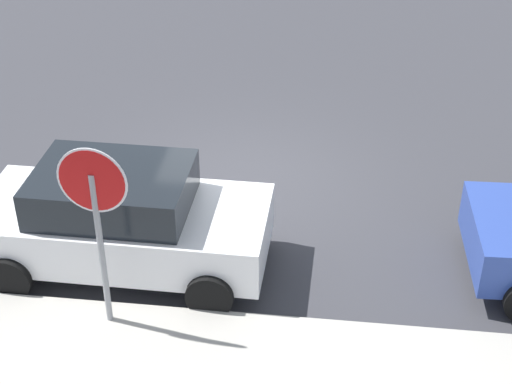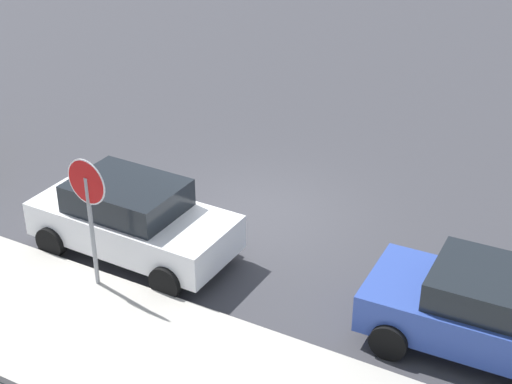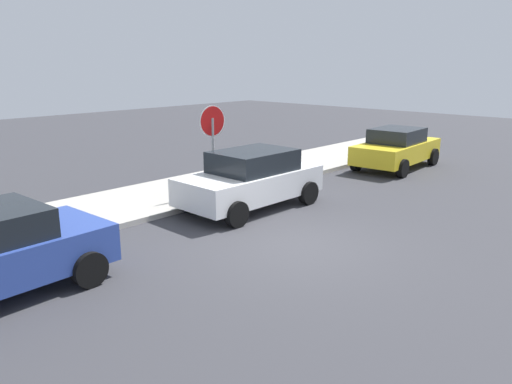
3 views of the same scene
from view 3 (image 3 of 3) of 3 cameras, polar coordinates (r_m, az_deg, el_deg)
name	(u,v)px [view 3 (image 3 of 3)]	position (r m, az deg, el deg)	size (l,w,h in m)	color
ground_plane	(293,244)	(10.87, 4.21, -5.92)	(60.00, 60.00, 0.00)	#38383D
sidewalk_curb	(153,198)	(14.42, -11.73, -0.72)	(32.00, 3.06, 0.14)	#B2ADA3
stop_sign	(213,135)	(13.90, -4.98, 6.52)	(0.86, 0.08, 2.68)	gray
parked_car_white	(251,179)	(13.26, -0.56, 1.49)	(4.07, 2.04, 1.56)	white
parked_car_yellow	(397,148)	(19.16, 15.76, 4.87)	(4.20, 2.17, 1.48)	yellow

